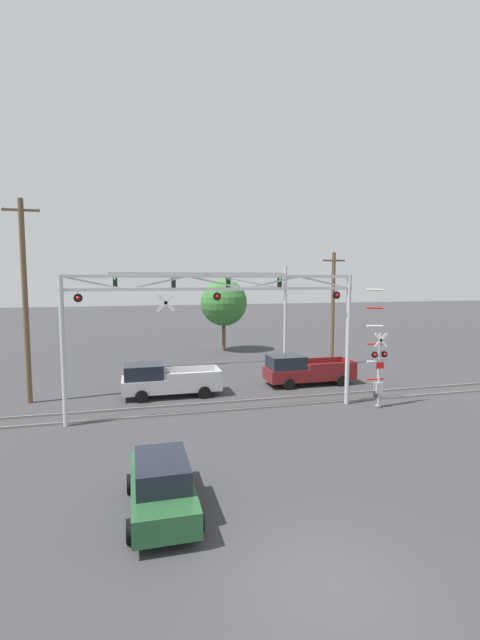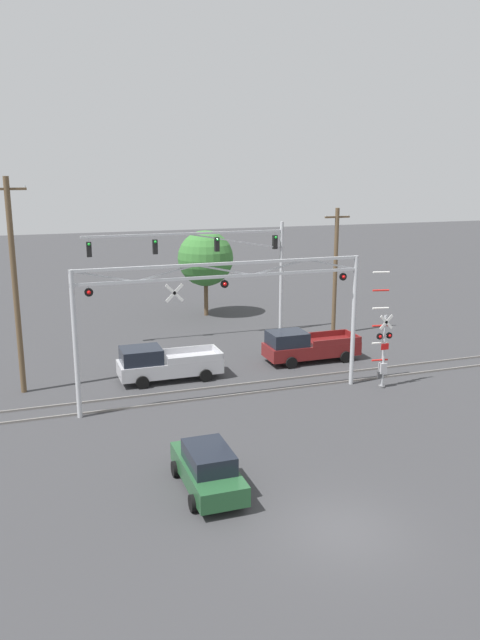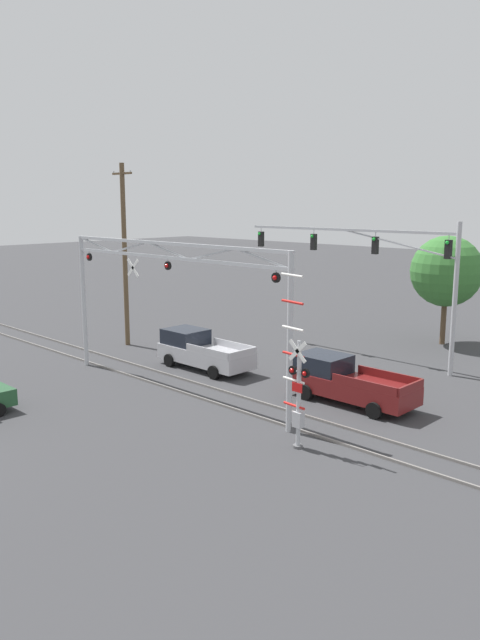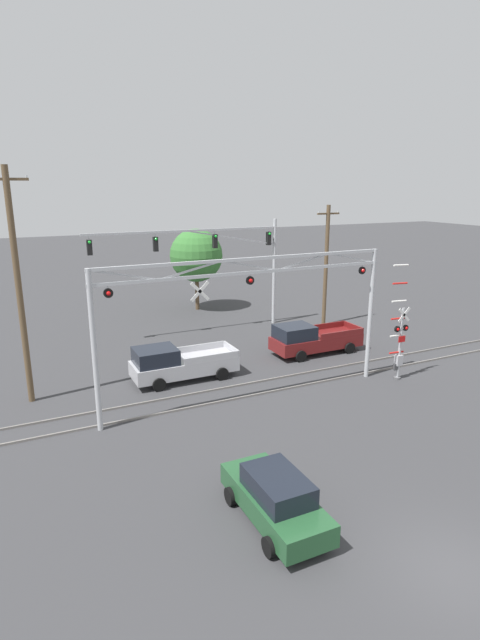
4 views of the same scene
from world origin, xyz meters
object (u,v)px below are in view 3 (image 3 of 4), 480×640
at_px(crossing_signal_mast, 297,391).
at_px(background_tree_beyond_span, 446,271).
at_px(pickup_truck_lead, 201,351).
at_px(traffic_signal_span, 389,262).
at_px(utility_pole_left, 125,254).
at_px(pickup_truck_following, 345,381).
at_px(crossing_gantry, 168,286).

relative_size(crossing_signal_mast, background_tree_beyond_span, 0.93).
bearing_deg(pickup_truck_lead, traffic_signal_span, 50.93).
distance_m(pickup_truck_lead, utility_pole_left, 8.55).
relative_size(crossing_signal_mast, pickup_truck_following, 1.10).
xyz_separation_m(crossing_signal_mast, pickup_truck_lead, (-10.46, 4.89, -1.15)).
xyz_separation_m(crossing_gantry, pickup_truck_lead, (-2.23, 3.89, -4.00)).
bearing_deg(crossing_signal_mast, utility_pole_left, 163.04).
distance_m(utility_pole_left, background_tree_beyond_span, 19.27).
distance_m(crossing_gantry, pickup_truck_following, 8.82).
distance_m(crossing_gantry, crossing_signal_mast, 8.77).
relative_size(pickup_truck_lead, pickup_truck_following, 0.98).
xyz_separation_m(crossing_gantry, crossing_signal_mast, (8.23, -1.00, -2.85)).
height_order(crossing_signal_mast, traffic_signal_span, traffic_signal_span).
height_order(traffic_signal_span, utility_pole_left, utility_pole_left).
height_order(crossing_signal_mast, utility_pole_left, utility_pole_left).
height_order(pickup_truck_following, utility_pole_left, utility_pole_left).
xyz_separation_m(pickup_truck_following, utility_pole_left, (-15.87, -0.10, 4.62)).
distance_m(pickup_truck_following, background_tree_beyond_span, 14.13).
bearing_deg(traffic_signal_span, pickup_truck_lead, -129.07).
bearing_deg(utility_pole_left, crossing_signal_mast, -16.96).
bearing_deg(pickup_truck_lead, background_tree_beyond_span, 65.43).
height_order(pickup_truck_following, background_tree_beyond_span, background_tree_beyond_span).
xyz_separation_m(crossing_gantry, background_tree_beyond_span, (4.21, 17.97, -0.46)).
bearing_deg(crossing_gantry, background_tree_beyond_span, 76.81).
relative_size(crossing_gantry, utility_pole_left, 1.32).
relative_size(utility_pole_left, background_tree_beyond_span, 1.63).
height_order(crossing_gantry, crossing_signal_mast, crossing_gantry).
distance_m(pickup_truck_lead, background_tree_beyond_span, 15.88).
bearing_deg(pickup_truck_lead, pickup_truck_following, 3.89).
distance_m(traffic_signal_span, pickup_truck_lead, 10.94).
xyz_separation_m(crossing_signal_mast, traffic_signal_span, (-4.18, 12.62, 3.39)).
bearing_deg(traffic_signal_span, pickup_truck_following, -71.28).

